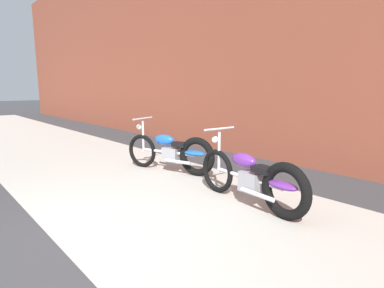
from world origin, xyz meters
The scene contains 5 objects.
ground_plane centered at (0.00, 0.00, 0.00)m, with size 80.00×80.00×0.00m, color #38383A.
sidewalk_slab centered at (0.00, 1.75, 0.00)m, with size 36.00×3.50×0.01m, color #B2ADA3.
brick_building_wall centered at (0.00, 5.20, 3.22)m, with size 36.00×0.50×6.44m, color brown.
motorcycle_blue centered at (-1.53, 2.72, 0.40)m, with size 1.94×0.85×1.03m.
motorcycle_purple centered at (0.64, 2.42, 0.40)m, with size 2.01×0.58×1.03m.
Camera 1 is at (3.22, -0.97, 1.63)m, focal length 29.81 mm.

